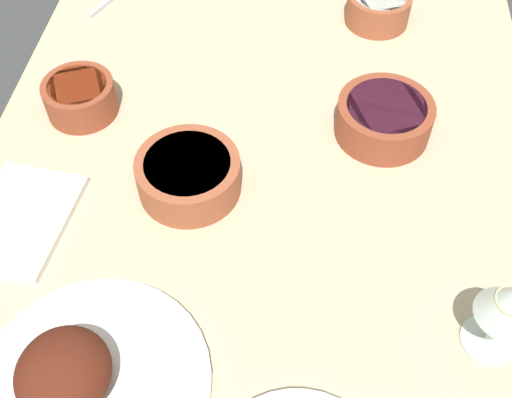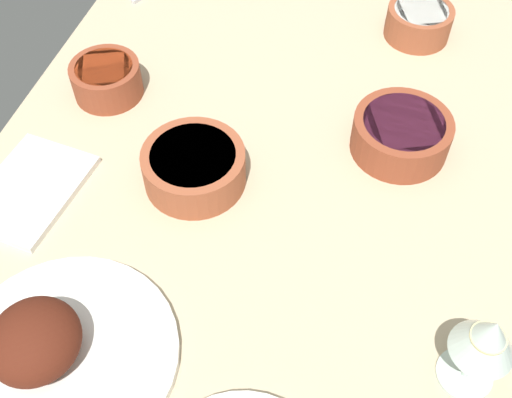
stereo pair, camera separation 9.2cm
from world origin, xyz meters
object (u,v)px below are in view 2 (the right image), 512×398
at_px(bowl_potatoes, 194,166).
at_px(wine_glass, 487,340).
at_px(plate_center_main, 52,350).
at_px(bowl_onions, 401,134).
at_px(bowl_cream, 419,21).
at_px(folded_napkin, 30,190).
at_px(bowl_sauce, 106,79).

distance_m(bowl_potatoes, wine_glass, 0.48).
xyz_separation_m(plate_center_main, bowl_onions, (-0.48, 0.37, 0.01)).
bearing_deg(bowl_cream, bowl_onions, 0.90).
bearing_deg(wine_glass, plate_center_main, -77.03).
bearing_deg(bowl_cream, bowl_potatoes, -32.65).
xyz_separation_m(bowl_onions, wine_glass, (0.36, 0.13, 0.07)).
bearing_deg(bowl_onions, folded_napkin, -65.68).
bearing_deg(bowl_potatoes, plate_center_main, -12.88).
distance_m(bowl_cream, bowl_onions, 0.30).
xyz_separation_m(bowl_sauce, folded_napkin, (0.24, -0.03, -0.03)).
height_order(bowl_sauce, bowl_cream, same).
relative_size(wine_glass, folded_napkin, 0.74).
distance_m(bowl_sauce, wine_glass, 0.73).
height_order(bowl_cream, folded_napkin, bowl_cream).
bearing_deg(bowl_potatoes, wine_glass, 63.55).
bearing_deg(bowl_sauce, wine_glass, 60.36).
bearing_deg(bowl_sauce, bowl_onions, 90.12).
height_order(bowl_potatoes, bowl_onions, bowl_onions).
bearing_deg(bowl_cream, plate_center_main, -25.09).
distance_m(plate_center_main, bowl_onions, 0.60).
bearing_deg(folded_napkin, bowl_onions, 114.32).
height_order(bowl_cream, bowl_onions, bowl_onions).
bearing_deg(bowl_onions, wine_glass, 19.71).
distance_m(bowl_sauce, bowl_cream, 0.58).
bearing_deg(bowl_onions, bowl_potatoes, -62.95).
height_order(bowl_potatoes, wine_glass, wine_glass).
relative_size(bowl_cream, bowl_onions, 0.78).
bearing_deg(bowl_cream, wine_glass, 11.44).
height_order(plate_center_main, folded_napkin, plate_center_main).
xyz_separation_m(bowl_cream, wine_glass, (0.66, 0.13, 0.07)).
relative_size(bowl_onions, folded_napkin, 0.82).
xyz_separation_m(bowl_sauce, wine_glass, (0.36, 0.63, 0.07)).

